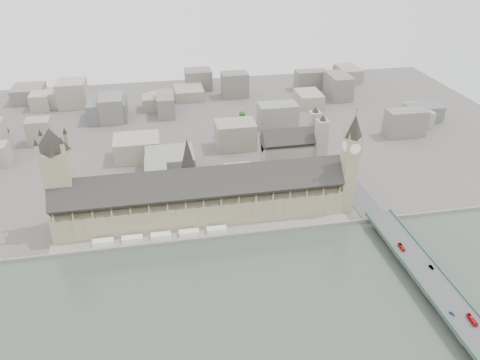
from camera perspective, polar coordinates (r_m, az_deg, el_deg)
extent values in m
plane|color=#595651|center=(433.13, -4.31, -6.09)|extent=(900.00, 900.00, 0.00)
cube|color=gray|center=(420.21, -4.07, -7.10)|extent=(600.00, 1.50, 3.00)
cube|color=gray|center=(426.51, -4.19, -6.56)|extent=(270.00, 15.00, 2.00)
cube|color=white|center=(427.74, -16.36, -7.27)|extent=(18.00, 7.00, 4.00)
cube|color=white|center=(425.12, -13.00, -7.00)|extent=(18.00, 7.00, 4.00)
cube|color=white|center=(423.95, -9.62, -6.71)|extent=(18.00, 7.00, 4.00)
cube|color=white|center=(424.25, -6.24, -6.40)|extent=(18.00, 7.00, 4.00)
cube|color=white|center=(426.03, -2.87, -6.06)|extent=(18.00, 7.00, 4.00)
cube|color=tan|center=(442.53, -4.68, -3.28)|extent=(265.00, 40.00, 25.00)
cube|color=#2A2825|center=(430.67, -4.80, -0.76)|extent=(265.00, 40.73, 40.73)
cube|color=tan|center=(454.53, 12.94, -0.32)|extent=(12.00, 12.00, 62.00)
cube|color=#9B896B|center=(436.80, 13.51, 4.12)|extent=(14.00, 14.00, 16.00)
cylinder|color=white|center=(439.66, 14.38, 4.17)|extent=(0.60, 10.00, 10.00)
cylinder|color=white|center=(434.04, 12.64, 4.05)|extent=(0.60, 10.00, 10.00)
cylinder|color=white|center=(442.72, 13.16, 4.52)|extent=(10.00, 0.60, 10.00)
cylinder|color=white|center=(430.92, 13.88, 3.70)|extent=(10.00, 0.60, 10.00)
cone|color=#2B2522|center=(429.18, 13.81, 6.40)|extent=(17.00, 17.00, 22.00)
cylinder|color=gold|center=(424.03, 14.04, 8.13)|extent=(1.00, 1.00, 6.00)
sphere|color=gold|center=(422.80, 14.10, 8.57)|extent=(2.00, 2.00, 2.00)
cone|color=#9B896B|center=(439.89, 14.16, 5.94)|extent=(2.40, 2.40, 8.00)
cone|color=#9B896B|center=(434.81, 12.58, 5.85)|extent=(2.40, 2.40, 8.00)
cone|color=#9B896B|center=(429.18, 14.83, 5.24)|extent=(2.40, 2.40, 8.00)
cone|color=#9B896B|center=(423.98, 13.23, 5.14)|extent=(2.40, 2.40, 8.00)
cube|color=tan|center=(441.29, -20.85, -1.26)|extent=(23.00, 23.00, 80.00)
cone|color=#2B2522|center=(419.43, -22.06, 4.61)|extent=(30.00, 30.00, 20.00)
cylinder|color=#9B896B|center=(431.28, -6.25, 0.42)|extent=(12.00, 12.00, 20.00)
cone|color=#2B2522|center=(420.11, -6.43, 3.27)|extent=(13.00, 13.00, 28.00)
cube|color=#474749|center=(410.23, 20.71, -9.74)|extent=(25.00, 325.00, 10.25)
cube|color=#A6A096|center=(522.20, 5.87, 2.72)|extent=(60.00, 28.00, 34.00)
cube|color=#2A2825|center=(512.63, 6.00, 4.91)|extent=(60.00, 28.28, 28.28)
cube|color=#A6A096|center=(535.25, 8.91, 4.99)|extent=(12.00, 12.00, 64.00)
cube|color=#A6A096|center=(514.91, 9.75, 3.88)|extent=(12.00, 12.00, 64.00)
imported|color=red|center=(415.19, 19.09, -7.72)|extent=(2.85, 10.04, 2.77)
imported|color=red|center=(368.88, 26.44, -15.02)|extent=(3.43, 10.99, 3.01)
imported|color=#173C9A|center=(369.01, 24.46, -14.61)|extent=(3.04, 4.49, 1.42)
imported|color=gray|center=(403.22, 22.28, -9.79)|extent=(2.10, 5.07, 1.63)
imported|color=gray|center=(516.42, 13.56, 0.91)|extent=(3.54, 5.32, 1.43)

